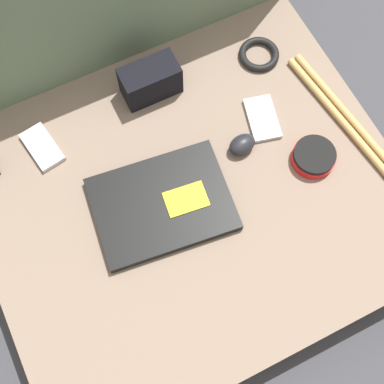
{
  "coord_description": "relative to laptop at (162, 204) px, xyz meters",
  "views": [
    {
      "loc": [
        -0.18,
        -0.37,
        1.24
      ],
      "look_at": [
        0.0,
        0.0,
        0.16
      ],
      "focal_mm": 50.0,
      "sensor_mm": 36.0,
      "label": 1
    }
  ],
  "objects": [
    {
      "name": "phone_silver",
      "position": [
        -0.19,
        0.25,
        -0.0
      ],
      "size": [
        0.08,
        0.12,
        0.01
      ],
      "rotation": [
        0.0,
        0.0,
        0.17
      ],
      "color": "#B7B7BC",
      "rests_on": "couch_seat"
    },
    {
      "name": "couch_seat",
      "position": [
        0.07,
        -0.01,
        -0.08
      ],
      "size": [
        0.91,
        0.78,
        0.14
      ],
      "color": "#7A6656",
      "rests_on": "ground_plane"
    },
    {
      "name": "phone_black",
      "position": [
        0.3,
        0.09,
        -0.01
      ],
      "size": [
        0.09,
        0.12,
        0.01
      ],
      "rotation": [
        0.0,
        0.0,
        -0.25
      ],
      "color": "#B7B7BC",
      "rests_on": "couch_seat"
    },
    {
      "name": "speaker_puck",
      "position": [
        0.35,
        -0.05,
        0.0
      ],
      "size": [
        0.1,
        0.1,
        0.03
      ],
      "color": "red",
      "rests_on": "couch_seat"
    },
    {
      "name": "drumstick_pair",
      "position": [
        0.47,
        0.01,
        -0.0
      ],
      "size": [
        0.08,
        0.37,
        0.02
      ],
      "rotation": [
        0.0,
        0.0,
        0.12
      ],
      "color": "tan",
      "rests_on": "couch_seat"
    },
    {
      "name": "cable_coil",
      "position": [
        0.37,
        0.25,
        -0.0
      ],
      "size": [
        0.1,
        0.1,
        0.02
      ],
      "color": "black",
      "rests_on": "couch_seat"
    },
    {
      "name": "ground_plane",
      "position": [
        0.07,
        -0.01,
        -0.15
      ],
      "size": [
        8.0,
        8.0,
        0.0
      ],
      "primitive_type": "plane",
      "color": "#38383D"
    },
    {
      "name": "laptop",
      "position": [
        0.0,
        0.0,
        0.0
      ],
      "size": [
        0.32,
        0.25,
        0.03
      ],
      "rotation": [
        0.0,
        0.0,
        -0.12
      ],
      "color": "black",
      "rests_on": "couch_seat"
    },
    {
      "name": "camera_pouch",
      "position": [
        0.1,
        0.27,
        0.03
      ],
      "size": [
        0.13,
        0.07,
        0.09
      ],
      "color": "black",
      "rests_on": "couch_seat"
    },
    {
      "name": "computer_mouse",
      "position": [
        0.22,
        0.05,
        0.01
      ],
      "size": [
        0.07,
        0.05,
        0.04
      ],
      "rotation": [
        0.0,
        0.0,
        0.13
      ],
      "color": "black",
      "rests_on": "couch_seat"
    }
  ]
}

